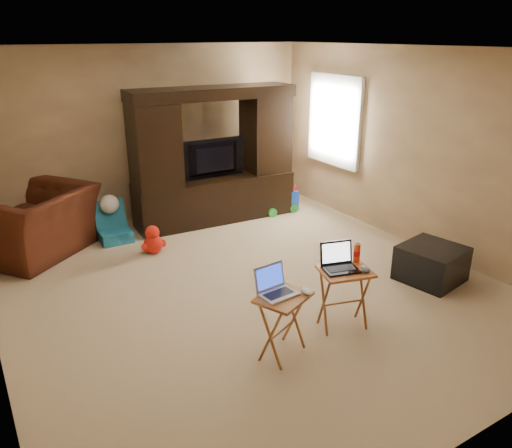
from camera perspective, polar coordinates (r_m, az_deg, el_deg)
floor at (r=5.61m, az=-1.08°, el=-7.02°), size 5.50×5.50×0.00m
ceiling at (r=4.95m, az=-1.29°, el=19.44°), size 5.50×5.50×0.00m
wall_back at (r=7.58m, az=-11.95°, el=10.04°), size 5.00×0.00×5.00m
wall_front at (r=3.24m, az=24.51°, el=-6.36°), size 5.00×0.00×5.00m
wall_right at (r=6.72m, az=17.71°, el=8.13°), size 0.00×5.50×5.50m
window_pane at (r=7.76m, az=9.04°, el=11.60°), size 0.00×1.20×1.20m
window_frame at (r=7.75m, az=8.93°, el=11.59°), size 0.06×1.14×1.34m
entertainment_center at (r=7.29m, az=-4.84°, el=7.73°), size 2.40×0.73×1.94m
television at (r=7.26m, az=-4.66°, el=7.36°), size 0.99×0.14×0.57m
recliner at (r=6.78m, az=-23.97°, el=0.08°), size 1.73×1.70×0.85m
child_rocker at (r=6.92m, az=-15.96°, el=0.23°), size 0.42×0.48×0.55m
plush_toy at (r=6.46m, az=-11.70°, el=-1.72°), size 0.34×0.28×0.38m
push_toy at (r=7.82m, az=2.43°, el=3.10°), size 0.68×0.53×0.47m
ottoman at (r=5.98m, az=19.40°, el=-4.27°), size 0.73×0.73×0.40m
tray_table_left at (r=4.37m, az=3.08°, el=-11.52°), size 0.55×0.50×0.58m
tray_table_right at (r=4.81m, az=9.99°, el=-8.41°), size 0.54×0.48×0.60m
laptop_left at (r=4.17m, az=2.61°, el=-6.72°), size 0.32×0.28×0.24m
laptop_right at (r=4.61m, az=9.77°, el=-3.90°), size 0.37×0.34×0.24m
mouse_left at (r=4.26m, az=5.76°, el=-7.66°), size 0.09×0.13×0.05m
mouse_right at (r=4.66m, az=12.41°, el=-5.08°), size 0.11×0.14×0.05m
water_bottle at (r=4.81m, az=11.45°, el=-3.29°), size 0.06×0.06×0.18m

